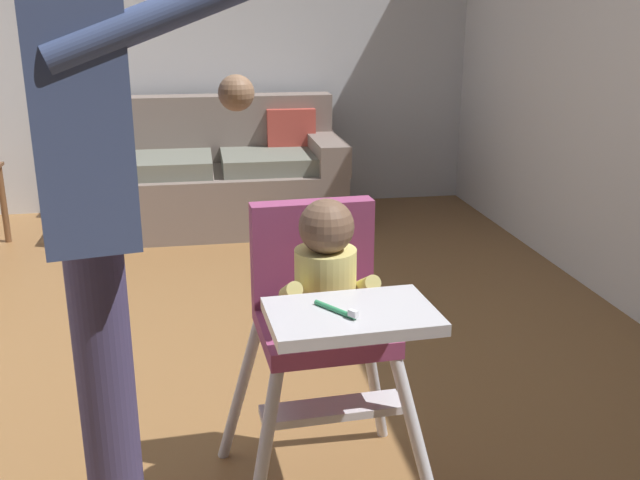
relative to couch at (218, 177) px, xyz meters
name	(u,v)px	position (x,y,z in m)	size (l,w,h in m)	color
ground	(198,410)	(-0.17, -2.40, -0.38)	(5.77, 7.39, 0.10)	brown
wall_far	(186,31)	(-0.17, 0.52, 0.96)	(4.97, 0.06, 2.58)	silver
couch	(218,177)	(0.00, 0.00, 0.00)	(1.69, 0.86, 0.86)	slate
high_chair	(324,300)	(0.21, -3.06, 0.32)	(0.64, 0.75, 0.95)	silver
adult_standing	(89,203)	(-0.38, -3.17, 0.65)	(0.58, 0.50, 1.73)	#3F385E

